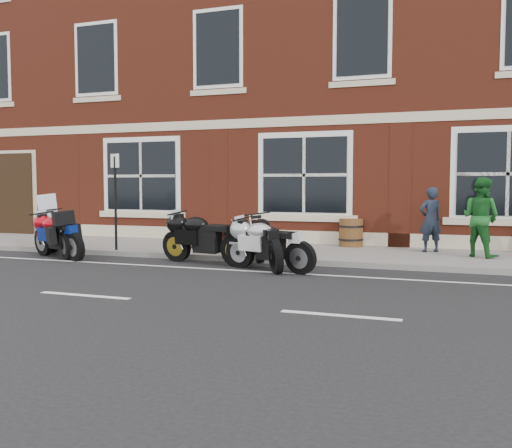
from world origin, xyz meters
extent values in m
plane|color=black|center=(0.00, 0.00, 0.00)|extent=(80.00, 80.00, 0.00)
cube|color=slate|center=(0.00, 3.00, 0.06)|extent=(30.00, 3.00, 0.12)
cube|color=slate|center=(0.00, 1.42, 0.06)|extent=(30.00, 0.16, 0.12)
cube|color=maroon|center=(0.00, 10.50, 6.00)|extent=(24.00, 12.00, 12.00)
cylinder|color=black|center=(-4.18, 1.38, 0.35)|extent=(0.63, 0.54, 0.69)
cylinder|color=black|center=(-2.96, 0.40, 0.35)|extent=(0.63, 0.54, 0.69)
cube|color=black|center=(-3.61, 0.92, 0.71)|extent=(0.83, 0.74, 0.24)
ellipsoid|color=#AAAAAE|center=(-3.74, 1.02, 0.84)|extent=(0.71, 0.68, 0.35)
cube|color=black|center=(-3.28, 0.65, 0.80)|extent=(0.64, 0.59, 0.11)
cube|color=silver|center=(-4.16, 1.37, 1.24)|extent=(0.32, 0.38, 0.49)
cylinder|color=black|center=(-3.99, 0.85, 0.33)|extent=(0.66, 0.39, 0.66)
cylinder|color=black|center=(-2.62, 0.25, 0.33)|extent=(0.66, 0.39, 0.66)
cube|color=black|center=(-3.36, 0.57, 0.68)|extent=(0.85, 0.56, 0.23)
ellipsoid|color=#A60712|center=(-3.50, 0.63, 0.80)|extent=(0.68, 0.57, 0.33)
cube|color=black|center=(-2.98, 0.40, 0.76)|extent=(0.63, 0.47, 0.10)
cylinder|color=black|center=(-0.48, 1.02, 0.35)|extent=(0.71, 0.28, 0.70)
cylinder|color=black|center=(1.07, 0.70, 0.35)|extent=(0.71, 0.28, 0.70)
cube|color=black|center=(0.24, 0.87, 0.72)|extent=(0.91, 0.43, 0.24)
ellipsoid|color=black|center=(0.08, 0.90, 0.85)|extent=(0.68, 0.51, 0.35)
cube|color=black|center=(0.67, 0.78, 0.81)|extent=(0.65, 0.40, 0.11)
cylinder|color=black|center=(1.20, 0.60, 0.33)|extent=(0.66, 0.32, 0.65)
cylinder|color=black|center=(2.61, 0.17, 0.33)|extent=(0.66, 0.32, 0.65)
cube|color=black|center=(1.86, 0.40, 0.67)|extent=(0.85, 0.47, 0.22)
ellipsoid|color=#ADAEB2|center=(1.71, 0.45, 0.79)|extent=(0.65, 0.52, 0.33)
cube|color=black|center=(2.25, 0.28, 0.75)|extent=(0.61, 0.42, 0.10)
cylinder|color=black|center=(1.33, 1.39, 0.34)|extent=(0.49, 0.66, 0.69)
cylinder|color=black|center=(2.16, 0.07, 0.34)|extent=(0.49, 0.66, 0.69)
cube|color=black|center=(1.71, 0.78, 0.71)|extent=(0.68, 0.87, 0.24)
ellipsoid|color=black|center=(1.63, 0.92, 0.84)|extent=(0.65, 0.72, 0.34)
cube|color=black|center=(1.94, 0.41, 0.80)|extent=(0.55, 0.65, 0.11)
imported|color=#19212E|center=(4.80, 3.74, 0.89)|extent=(0.67, 0.59, 1.54)
imported|color=#18551E|center=(5.88, 3.12, 1.00)|extent=(1.08, 1.02, 1.76)
cylinder|color=#492B13|center=(2.81, 4.30, 0.48)|extent=(0.61, 0.61, 0.71)
cylinder|color=black|center=(2.81, 4.30, 0.31)|extent=(0.64, 0.64, 0.05)
cylinder|color=black|center=(2.81, 4.30, 0.65)|extent=(0.64, 0.64, 0.05)
cylinder|color=black|center=(-2.44, 1.55, 1.26)|extent=(0.06, 0.06, 2.27)
cube|color=silver|center=(-2.44, 1.55, 2.29)|extent=(0.31, 0.15, 0.33)
camera|label=1|loc=(5.46, -10.32, 1.72)|focal=40.00mm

